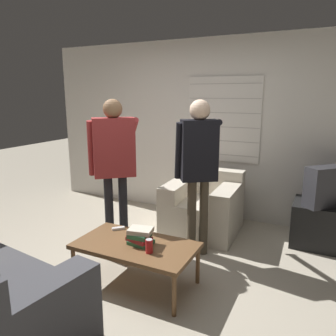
{
  "coord_description": "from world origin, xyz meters",
  "views": [
    {
      "loc": [
        1.62,
        -2.52,
        1.78
      ],
      "look_at": [
        0.11,
        0.58,
        1.0
      ],
      "focal_mm": 35.0,
      "sensor_mm": 36.0,
      "label": 1
    }
  ],
  "objects_px": {
    "tv": "(335,186)",
    "spare_remote": "(118,228)",
    "coffee_table": "(136,247)",
    "person_left_standing": "(114,156)",
    "book_stack": "(140,236)",
    "armchair_beige": "(203,207)",
    "soda_can": "(149,246)",
    "person_right_standing": "(199,159)"
  },
  "relations": [
    {
      "from": "tv",
      "to": "spare_remote",
      "type": "bearing_deg",
      "value": -9.22
    },
    {
      "from": "coffee_table",
      "to": "soda_can",
      "type": "height_order",
      "value": "soda_can"
    },
    {
      "from": "soda_can",
      "to": "spare_remote",
      "type": "distance_m",
      "value": 0.62
    },
    {
      "from": "armchair_beige",
      "to": "person_right_standing",
      "type": "xyz_separation_m",
      "value": [
        0.16,
        -0.64,
        0.77
      ]
    },
    {
      "from": "tv",
      "to": "book_stack",
      "type": "relative_size",
      "value": 2.72
    },
    {
      "from": "tv",
      "to": "person_left_standing",
      "type": "bearing_deg",
      "value": -19.54
    },
    {
      "from": "person_right_standing",
      "to": "person_left_standing",
      "type": "bearing_deg",
      "value": 162.24
    },
    {
      "from": "coffee_table",
      "to": "spare_remote",
      "type": "height_order",
      "value": "spare_remote"
    },
    {
      "from": "armchair_beige",
      "to": "soda_can",
      "type": "bearing_deg",
      "value": 90.45
    },
    {
      "from": "book_stack",
      "to": "soda_can",
      "type": "height_order",
      "value": "book_stack"
    },
    {
      "from": "coffee_table",
      "to": "person_left_standing",
      "type": "bearing_deg",
      "value": 137.05
    },
    {
      "from": "soda_can",
      "to": "person_right_standing",
      "type": "bearing_deg",
      "value": 84.17
    },
    {
      "from": "tv",
      "to": "coffee_table",
      "type": "bearing_deg",
      "value": -0.37
    },
    {
      "from": "person_left_standing",
      "to": "book_stack",
      "type": "bearing_deg",
      "value": -80.86
    },
    {
      "from": "tv",
      "to": "person_left_standing",
      "type": "xyz_separation_m",
      "value": [
        -2.27,
        -1.12,
        0.35
      ]
    },
    {
      "from": "person_right_standing",
      "to": "spare_remote",
      "type": "bearing_deg",
      "value": -169.37
    },
    {
      "from": "person_left_standing",
      "to": "book_stack",
      "type": "height_order",
      "value": "person_left_standing"
    },
    {
      "from": "coffee_table",
      "to": "person_left_standing",
      "type": "distance_m",
      "value": 1.11
    },
    {
      "from": "armchair_beige",
      "to": "person_left_standing",
      "type": "distance_m",
      "value": 1.41
    },
    {
      "from": "armchair_beige",
      "to": "tv",
      "type": "distance_m",
      "value": 1.59
    },
    {
      "from": "coffee_table",
      "to": "tv",
      "type": "distance_m",
      "value": 2.4
    },
    {
      "from": "book_stack",
      "to": "soda_can",
      "type": "xyz_separation_m",
      "value": [
        0.16,
        -0.11,
        -0.02
      ]
    },
    {
      "from": "coffee_table",
      "to": "person_right_standing",
      "type": "distance_m",
      "value": 1.14
    },
    {
      "from": "person_right_standing",
      "to": "book_stack",
      "type": "bearing_deg",
      "value": -141.47
    },
    {
      "from": "armchair_beige",
      "to": "soda_can",
      "type": "xyz_separation_m",
      "value": [
        0.06,
        -1.57,
        0.15
      ]
    },
    {
      "from": "tv",
      "to": "person_right_standing",
      "type": "bearing_deg",
      "value": -13.85
    },
    {
      "from": "armchair_beige",
      "to": "person_left_standing",
      "type": "bearing_deg",
      "value": 48.72
    },
    {
      "from": "coffee_table",
      "to": "book_stack",
      "type": "height_order",
      "value": "book_stack"
    },
    {
      "from": "person_right_standing",
      "to": "armchair_beige",
      "type": "bearing_deg",
      "value": 69.43
    },
    {
      "from": "person_right_standing",
      "to": "soda_can",
      "type": "xyz_separation_m",
      "value": [
        -0.1,
        -0.93,
        -0.62
      ]
    },
    {
      "from": "coffee_table",
      "to": "tv",
      "type": "height_order",
      "value": "tv"
    },
    {
      "from": "person_left_standing",
      "to": "spare_remote",
      "type": "xyz_separation_m",
      "value": [
        0.27,
        -0.36,
        -0.68
      ]
    },
    {
      "from": "armchair_beige",
      "to": "tv",
      "type": "relative_size",
      "value": 1.35
    },
    {
      "from": "coffee_table",
      "to": "book_stack",
      "type": "distance_m",
      "value": 0.12
    },
    {
      "from": "coffee_table",
      "to": "book_stack",
      "type": "bearing_deg",
      "value": 15.47
    },
    {
      "from": "armchair_beige",
      "to": "book_stack",
      "type": "xyz_separation_m",
      "value": [
        -0.1,
        -1.46,
        0.16
      ]
    },
    {
      "from": "person_left_standing",
      "to": "book_stack",
      "type": "relative_size",
      "value": 6.83
    },
    {
      "from": "tv",
      "to": "armchair_beige",
      "type": "bearing_deg",
      "value": -37.85
    },
    {
      "from": "person_left_standing",
      "to": "book_stack",
      "type": "xyz_separation_m",
      "value": [
        0.65,
        -0.55,
        -0.62
      ]
    },
    {
      "from": "tv",
      "to": "person_right_standing",
      "type": "height_order",
      "value": "person_right_standing"
    },
    {
      "from": "person_left_standing",
      "to": "spare_remote",
      "type": "relative_size",
      "value": 14.32
    },
    {
      "from": "tv",
      "to": "spare_remote",
      "type": "relative_size",
      "value": 5.71
    }
  ]
}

